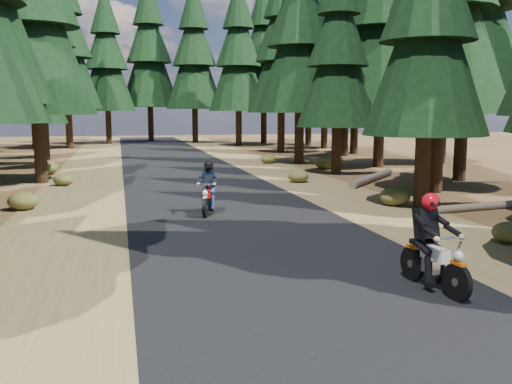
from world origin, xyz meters
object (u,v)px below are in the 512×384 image
(log_near, at_px, (372,178))
(rider_follow, at_px, (208,197))
(log_far, at_px, (490,206))
(rider_lead, at_px, (434,259))

(log_near, height_order, rider_follow, rider_follow)
(log_near, relative_size, rider_follow, 2.96)
(log_near, distance_m, log_far, 7.40)
(log_far, bearing_deg, log_near, 85.27)
(log_near, bearing_deg, rider_lead, -159.88)
(log_near, height_order, log_far, log_near)
(log_near, distance_m, rider_follow, 10.15)
(log_near, xyz_separation_m, rider_lead, (-5.48, -14.15, 0.39))
(log_far, relative_size, rider_lead, 2.42)
(log_far, xyz_separation_m, rider_follow, (-8.56, 1.24, 0.40))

